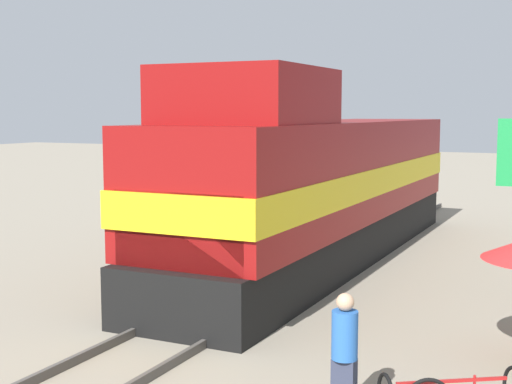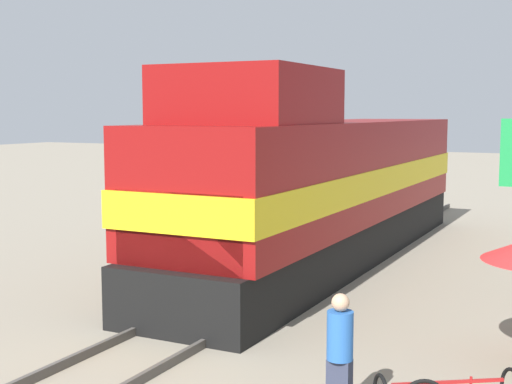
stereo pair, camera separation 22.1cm
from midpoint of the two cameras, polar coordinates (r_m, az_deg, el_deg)
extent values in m
plane|color=gray|center=(14.08, -2.56, -9.85)|extent=(120.00, 120.00, 0.00)
cube|color=#4C4742|center=(14.41, -5.09, -9.18)|extent=(0.08, 36.23, 0.15)
cube|color=#4C4742|center=(13.73, 0.09, -9.94)|extent=(0.08, 36.23, 0.15)
cube|color=black|center=(19.25, 6.15, -3.66)|extent=(2.83, 15.47, 1.17)
cube|color=maroon|center=(19.01, 6.22, 1.83)|extent=(3.07, 14.86, 2.52)
cube|color=yellow|center=(19.03, 6.21, 1.07)|extent=(3.11, 15.01, 0.70)
cube|color=yellow|center=(13.35, -3.38, -2.53)|extent=(2.61, 2.17, 1.39)
cube|color=maroon|center=(14.69, -0.09, 7.70)|extent=(2.89, 3.40, 1.15)
cylinder|color=#2659A5|center=(9.33, 7.43, -11.31)|extent=(0.34, 0.34, 0.63)
sphere|color=tan|center=(9.21, 7.46, -8.76)|extent=(0.23, 0.23, 0.23)
cube|color=#A51919|center=(9.75, 15.76, -14.44)|extent=(1.26, 0.86, 0.04)
camera|label=1|loc=(0.11, -89.49, 0.06)|focal=50.00mm
camera|label=2|loc=(0.11, 90.51, -0.06)|focal=50.00mm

